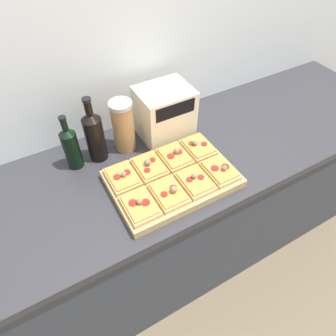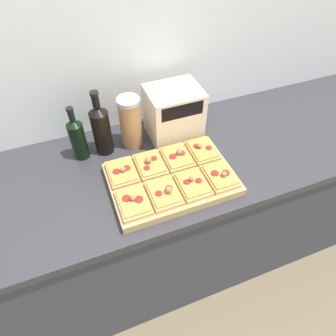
% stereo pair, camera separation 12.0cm
% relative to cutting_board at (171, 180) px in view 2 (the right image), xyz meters
% --- Properties ---
extents(ground_plane, '(12.00, 12.00, 0.00)m').
position_rel_cutting_board_xyz_m(ground_plane, '(0.00, -0.20, -0.92)').
color(ground_plane, brown).
extents(wall_back, '(6.00, 0.06, 2.50)m').
position_rel_cutting_board_xyz_m(wall_back, '(0.00, 0.47, 0.33)').
color(wall_back, silver).
rests_on(wall_back, ground_plane).
extents(kitchen_counter, '(2.63, 0.67, 0.90)m').
position_rel_cutting_board_xyz_m(kitchen_counter, '(0.00, 0.12, -0.47)').
color(kitchen_counter, '#333842').
rests_on(kitchen_counter, ground_plane).
extents(cutting_board, '(0.49, 0.33, 0.04)m').
position_rel_cutting_board_xyz_m(cutting_board, '(0.00, 0.00, 0.00)').
color(cutting_board, tan).
rests_on(cutting_board, kitchen_counter).
extents(pizza_slice_back_left, '(0.11, 0.15, 0.05)m').
position_rel_cutting_board_xyz_m(pizza_slice_back_left, '(-0.18, 0.08, 0.03)').
color(pizza_slice_back_left, tan).
rests_on(pizza_slice_back_left, cutting_board).
extents(pizza_slice_back_midleft, '(0.11, 0.15, 0.06)m').
position_rel_cutting_board_xyz_m(pizza_slice_back_midleft, '(-0.06, 0.08, 0.03)').
color(pizza_slice_back_midleft, tan).
rests_on(pizza_slice_back_midleft, cutting_board).
extents(pizza_slice_back_midright, '(0.11, 0.15, 0.05)m').
position_rel_cutting_board_xyz_m(pizza_slice_back_midright, '(0.06, 0.08, 0.03)').
color(pizza_slice_back_midright, tan).
rests_on(pizza_slice_back_midright, cutting_board).
extents(pizza_slice_back_right, '(0.11, 0.15, 0.05)m').
position_rel_cutting_board_xyz_m(pizza_slice_back_right, '(0.18, 0.08, 0.03)').
color(pizza_slice_back_right, tan).
rests_on(pizza_slice_back_right, cutting_board).
extents(pizza_slice_front_left, '(0.11, 0.15, 0.05)m').
position_rel_cutting_board_xyz_m(pizza_slice_front_left, '(-0.18, -0.08, 0.03)').
color(pizza_slice_front_left, tan).
rests_on(pizza_slice_front_left, cutting_board).
extents(pizza_slice_front_midleft, '(0.11, 0.15, 0.05)m').
position_rel_cutting_board_xyz_m(pizza_slice_front_midleft, '(-0.06, -0.08, 0.03)').
color(pizza_slice_front_midleft, tan).
rests_on(pizza_slice_front_midleft, cutting_board).
extents(pizza_slice_front_midright, '(0.11, 0.15, 0.05)m').
position_rel_cutting_board_xyz_m(pizza_slice_front_midright, '(0.06, -0.08, 0.03)').
color(pizza_slice_front_midright, tan).
rests_on(pizza_slice_front_midright, cutting_board).
extents(pizza_slice_front_right, '(0.11, 0.15, 0.05)m').
position_rel_cutting_board_xyz_m(pizza_slice_front_right, '(0.18, -0.08, 0.03)').
color(pizza_slice_front_right, tan).
rests_on(pizza_slice_front_right, cutting_board).
extents(olive_oil_bottle, '(0.07, 0.07, 0.25)m').
position_rel_cutting_board_xyz_m(olive_oil_bottle, '(-0.31, 0.29, 0.09)').
color(olive_oil_bottle, black).
rests_on(olive_oil_bottle, kitchen_counter).
extents(wine_bottle, '(0.08, 0.08, 0.30)m').
position_rel_cutting_board_xyz_m(wine_bottle, '(-0.20, 0.29, 0.11)').
color(wine_bottle, black).
rests_on(wine_bottle, kitchen_counter).
extents(grain_jar_tall, '(0.10, 0.10, 0.24)m').
position_rel_cutting_board_xyz_m(grain_jar_tall, '(-0.08, 0.29, 0.10)').
color(grain_jar_tall, '#AD7F4C').
rests_on(grain_jar_tall, kitchen_counter).
extents(toaster_oven, '(0.26, 0.19, 0.24)m').
position_rel_cutting_board_xyz_m(toaster_oven, '(0.13, 0.28, 0.10)').
color(toaster_oven, beige).
rests_on(toaster_oven, kitchen_counter).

